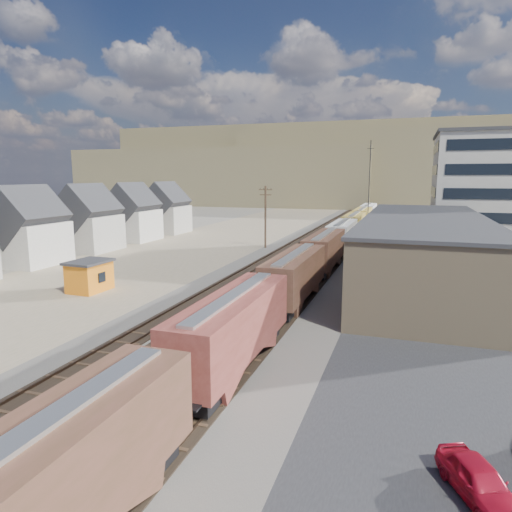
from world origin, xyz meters
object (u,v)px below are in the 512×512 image
(utility_pole_north, at_px, (265,216))
(maintenance_shed, at_px, (90,276))
(parked_car_blue, at_px, (463,249))
(parked_car_red, at_px, (479,482))
(freight_train, at_px, (334,241))

(utility_pole_north, bearing_deg, maintenance_shed, -104.71)
(utility_pole_north, relative_size, parked_car_blue, 1.69)
(maintenance_shed, height_order, parked_car_red, maintenance_shed)
(parked_car_red, relative_size, parked_car_blue, 0.67)
(freight_train, relative_size, utility_pole_north, 11.97)
(utility_pole_north, bearing_deg, parked_car_red, -65.00)
(freight_train, distance_m, maintenance_shed, 32.40)
(maintenance_shed, bearing_deg, parked_car_blue, 43.68)
(utility_pole_north, height_order, parked_car_blue, utility_pole_north)
(maintenance_shed, bearing_deg, freight_train, 50.04)
(freight_train, height_order, parked_car_blue, freight_train)
(freight_train, xyz_separation_m, utility_pole_north, (-12.30, 7.55, 2.50))
(utility_pole_north, height_order, maintenance_shed, utility_pole_north)
(freight_train, bearing_deg, utility_pole_north, 148.46)
(freight_train, distance_m, parked_car_red, 47.24)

